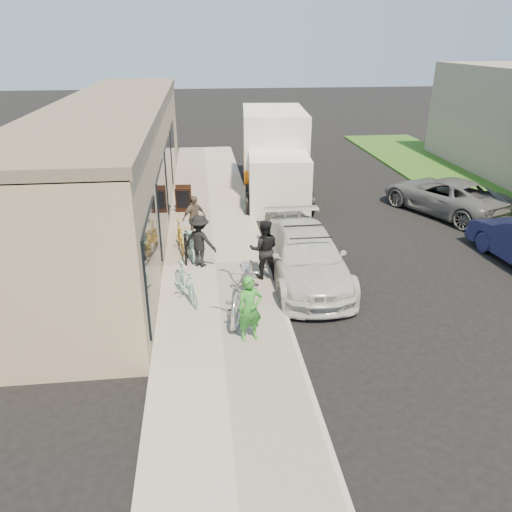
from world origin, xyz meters
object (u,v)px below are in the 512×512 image
sandwich_board (183,199)px  cruiser_bike_a (186,282)px  bystander_b (194,218)px  bike_rack (186,245)px  sedan_silver (293,230)px  moving_truck (274,157)px  far_car_gray (444,195)px  woman_rider (250,309)px  cruiser_bike_b (191,241)px  bystander_a (200,241)px  sedan_white (306,256)px  cruiser_bike_c (180,236)px  tandem_bike (244,284)px  man_standing (264,249)px

sandwich_board → cruiser_bike_a: 6.97m
sandwich_board → cruiser_bike_a: bearing=-87.0°
bystander_b → bike_rack: bearing=-133.2°
sedan_silver → bystander_b: bearing=164.8°
sandwich_board → moving_truck: bearing=37.9°
far_car_gray → woman_rider: (-8.32, -8.18, 0.21)m
cruiser_bike_b → bystander_b: size_ratio=1.18×
moving_truck → woman_rider: bearing=-96.2°
bystander_a → moving_truck: bearing=-81.6°
far_car_gray → woman_rider: woman_rider is taller
sedan_white → bike_rack: bearing=159.1°
sandwich_board → sedan_white: 6.84m
cruiser_bike_c → bystander_a: (0.60, -1.26, 0.31)m
moving_truck → tandem_bike: moving_truck is taller
moving_truck → bystander_a: 8.52m
bystander_b → man_standing: bearing=-93.2°
bystander_b → tandem_bike: bearing=-111.1°
tandem_bike → man_standing: 1.87m
moving_truck → bystander_a: bearing=-108.0°
sandwich_board → far_car_gray: bearing=-3.0°
bystander_a → bike_rack: bearing=-7.6°
bike_rack → far_car_gray: bearing=21.7°
sedan_white → cruiser_bike_c: (-3.47, 2.19, -0.11)m
sedan_white → moving_truck: (0.43, 8.76, 0.80)m
bike_rack → woman_rider: bearing=-71.6°
far_car_gray → bystander_b: size_ratio=3.32×
sedan_white → man_standing: bearing=-178.5°
sedan_silver → far_car_gray: bearing=18.1°
moving_truck → tandem_bike: size_ratio=2.69×
bike_rack → cruiser_bike_b: size_ratio=0.50×
cruiser_bike_a → sedan_white: bearing=-3.6°
woman_rider → bystander_b: (-1.17, 6.05, -0.01)m
sedan_silver → cruiser_bike_b: (-3.22, -0.70, 0.04)m
sedan_white → woman_rider: (-1.85, -3.04, 0.19)m
sandwich_board → sedan_white: bearing=-58.4°
moving_truck → tandem_bike: bearing=-97.5°
moving_truck → far_car_gray: (6.04, -3.63, -0.82)m
sandwich_board → cruiser_bike_c: size_ratio=0.65×
man_standing → cruiser_bike_a: 2.37m
cruiser_bike_a → cruiser_bike_c: cruiser_bike_a is taller
sandwich_board → man_standing: man_standing is taller
woman_rider → cruiser_bike_a: bearing=112.6°
sedan_silver → moving_truck: (0.33, 6.32, 0.94)m
woman_rider → cruiser_bike_a: (-1.40, 1.99, -0.28)m
sedan_white → tandem_bike: (-1.86, -1.75, 0.13)m
sandwich_board → sedan_white: (3.43, -5.91, 0.06)m
moving_truck → man_standing: (-1.58, -8.79, -0.53)m
bike_rack → cruiser_bike_a: bearing=-89.3°
sedan_white → moving_truck: size_ratio=0.69×
tandem_bike → sandwich_board: bearing=116.6°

